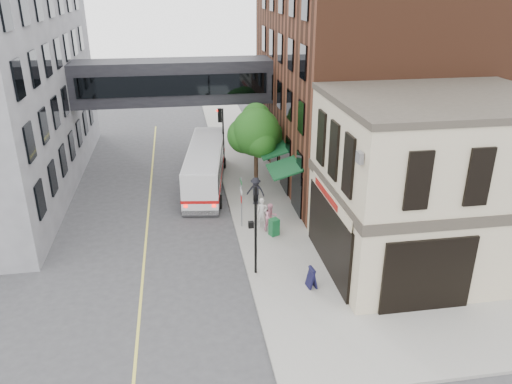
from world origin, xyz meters
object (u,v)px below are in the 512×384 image
object	(u,v)px
pedestrian_c	(256,191)
newspaper_box	(274,227)
bus	(205,165)
pedestrian_b	(271,217)
pedestrian_a	(262,213)
sandwich_board	(312,277)

from	to	relation	value
pedestrian_c	newspaper_box	bearing A→B (deg)	-61.66
bus	pedestrian_c	world-z (taller)	bus
bus	pedestrian_b	bearing A→B (deg)	-67.43
pedestrian_b	pedestrian_c	bearing A→B (deg)	71.93
pedestrian_a	pedestrian_c	distance (m)	3.15
pedestrian_c	newspaper_box	xyz separation A→B (m)	(0.34, -4.30, -0.40)
pedestrian_c	sandwich_board	bearing A→B (deg)	-59.90
bus	pedestrian_c	xyz separation A→B (m)	(2.85, -3.86, -0.51)
bus	pedestrian_c	distance (m)	4.82
pedestrian_c	newspaper_box	world-z (taller)	pedestrian_c
bus	pedestrian_c	bearing A→B (deg)	-53.49
bus	pedestrian_a	bearing A→B (deg)	-68.72
pedestrian_c	pedestrian_b	bearing A→B (deg)	-61.96
bus	newspaper_box	xyz separation A→B (m)	(3.19, -8.15, -0.91)
bus	pedestrian_b	xyz separation A→B (m)	(3.12, -7.52, -0.59)
pedestrian_a	sandwich_board	size ratio (longest dim) A/B	1.74
bus	pedestrian_c	size ratio (longest dim) A/B	5.92
pedestrian_c	sandwich_board	distance (m)	9.64
sandwich_board	pedestrian_c	bearing A→B (deg)	87.57
pedestrian_a	newspaper_box	world-z (taller)	pedestrian_a
pedestrian_a	pedestrian_b	bearing A→B (deg)	-45.30
newspaper_box	bus	bearing A→B (deg)	88.49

